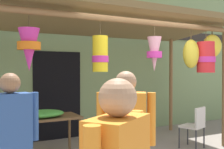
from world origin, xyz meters
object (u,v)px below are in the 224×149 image
object	(u,v)px
shopper_by_bananas	(10,135)
display_table	(42,122)
folding_chair	(195,124)
customer_foreground	(126,136)
flower_heap_on_table	(44,114)

from	to	relation	value
shopper_by_bananas	display_table	bearing A→B (deg)	67.26
folding_chair	shopper_by_bananas	bearing A→B (deg)	-163.47
shopper_by_bananas	customer_foreground	bearing A→B (deg)	-31.48
display_table	folding_chair	world-z (taller)	folding_chair
flower_heap_on_table	folding_chair	world-z (taller)	flower_heap_on_table
folding_chair	customer_foreground	world-z (taller)	customer_foreground
flower_heap_on_table	shopper_by_bananas	xyz separation A→B (m)	(-0.81, -1.80, 0.09)
folding_chair	customer_foreground	distance (m)	3.18
flower_heap_on_table	shopper_by_bananas	distance (m)	1.98
folding_chair	shopper_by_bananas	world-z (taller)	shopper_by_bananas
display_table	customer_foreground	distance (m)	2.52
display_table	flower_heap_on_table	world-z (taller)	flower_heap_on_table
flower_heap_on_table	display_table	bearing A→B (deg)	102.72
display_table	customer_foreground	world-z (taller)	customer_foreground
customer_foreground	folding_chair	bearing A→B (deg)	32.77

